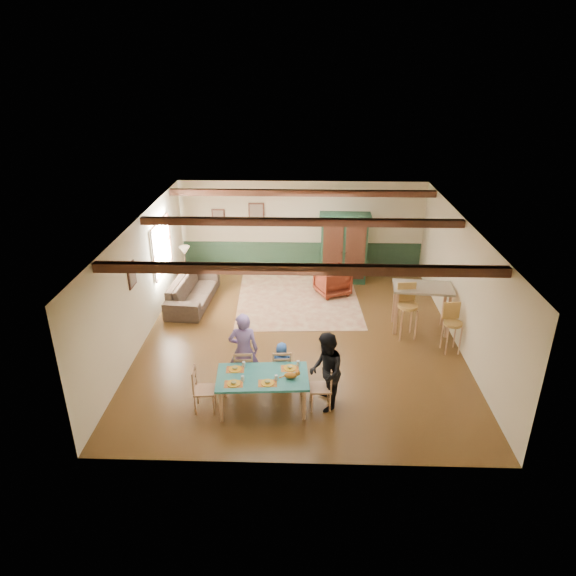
{
  "coord_description": "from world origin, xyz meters",
  "views": [
    {
      "loc": [
        0.05,
        -10.23,
        5.83
      ],
      "look_at": [
        -0.28,
        0.17,
        1.15
      ],
      "focal_mm": 32.0,
      "sensor_mm": 36.0,
      "label": 1
    }
  ],
  "objects_px": {
    "end_table": "(187,275)",
    "counter_table": "(421,308)",
    "dining_chair_far_right": "(282,368)",
    "armchair": "(332,281)",
    "dining_chair_far_left": "(244,368)",
    "person_woman": "(326,372)",
    "table_lamp": "(185,256)",
    "bar_stool_left": "(407,312)",
    "dining_chair_end_right": "(320,387)",
    "person_child": "(282,364)",
    "cat": "(291,375)",
    "dining_table": "(263,392)",
    "dining_chair_end_left": "(205,389)",
    "armoire": "(344,248)",
    "bar_stool_right": "(452,329)",
    "person_man": "(244,351)",
    "sofa": "(193,291)"
  },
  "relations": [
    {
      "from": "person_man",
      "to": "person_child",
      "type": "xyz_separation_m",
      "value": [
        0.72,
        0.05,
        -0.32
      ]
    },
    {
      "from": "armchair",
      "to": "dining_table",
      "type": "bearing_deg",
      "value": 48.89
    },
    {
      "from": "dining_chair_end_left",
      "to": "end_table",
      "type": "relative_size",
      "value": 1.46
    },
    {
      "from": "dining_chair_far_left",
      "to": "end_table",
      "type": "distance_m",
      "value": 5.33
    },
    {
      "from": "dining_table",
      "to": "end_table",
      "type": "xyz_separation_m",
      "value": [
        -2.56,
        5.5,
        -0.04
      ]
    },
    {
      "from": "table_lamp",
      "to": "bar_stool_left",
      "type": "bearing_deg",
      "value": -26.49
    },
    {
      "from": "dining_chair_far_right",
      "to": "bar_stool_left",
      "type": "height_order",
      "value": "bar_stool_left"
    },
    {
      "from": "dining_chair_end_right",
      "to": "armchair",
      "type": "height_order",
      "value": "dining_chair_end_right"
    },
    {
      "from": "dining_chair_end_left",
      "to": "armoire",
      "type": "bearing_deg",
      "value": -29.51
    },
    {
      "from": "person_child",
      "to": "bar_stool_right",
      "type": "height_order",
      "value": "bar_stool_right"
    },
    {
      "from": "end_table",
      "to": "counter_table",
      "type": "height_order",
      "value": "counter_table"
    },
    {
      "from": "dining_chair_end_right",
      "to": "end_table",
      "type": "xyz_separation_m",
      "value": [
        -3.6,
        5.43,
        -0.13
      ]
    },
    {
      "from": "person_child",
      "to": "bar_stool_left",
      "type": "xyz_separation_m",
      "value": [
        2.73,
        1.96,
        0.18
      ]
    },
    {
      "from": "dining_chair_far_left",
      "to": "table_lamp",
      "type": "xyz_separation_m",
      "value": [
        -2.16,
        4.88,
        0.43
      ]
    },
    {
      "from": "dining_chair_end_left",
      "to": "bar_stool_left",
      "type": "distance_m",
      "value": 4.94
    },
    {
      "from": "cat",
      "to": "bar_stool_left",
      "type": "bearing_deg",
      "value": 43.48
    },
    {
      "from": "person_man",
      "to": "end_table",
      "type": "distance_m",
      "value": 5.29
    },
    {
      "from": "dining_table",
      "to": "dining_chair_far_right",
      "type": "relative_size",
      "value": 1.89
    },
    {
      "from": "counter_table",
      "to": "armoire",
      "type": "bearing_deg",
      "value": 119.65
    },
    {
      "from": "dining_table",
      "to": "person_man",
      "type": "bearing_deg",
      "value": 120.45
    },
    {
      "from": "bar_stool_left",
      "to": "dining_chair_end_right",
      "type": "bearing_deg",
      "value": -134.65
    },
    {
      "from": "person_man",
      "to": "table_lamp",
      "type": "height_order",
      "value": "person_man"
    },
    {
      "from": "dining_chair_far_left",
      "to": "person_woman",
      "type": "distance_m",
      "value": 1.65
    },
    {
      "from": "cat",
      "to": "dining_chair_end_left",
      "type": "bearing_deg",
      "value": 176.63
    },
    {
      "from": "counter_table",
      "to": "dining_table",
      "type": "bearing_deg",
      "value": -138.11
    },
    {
      "from": "dining_chair_far_left",
      "to": "armchair",
      "type": "xyz_separation_m",
      "value": [
        1.89,
        4.38,
        -0.06
      ]
    },
    {
      "from": "dining_chair_far_right",
      "to": "cat",
      "type": "height_order",
      "value": "dining_chair_far_right"
    },
    {
      "from": "person_child",
      "to": "cat",
      "type": "relative_size",
      "value": 2.79
    },
    {
      "from": "counter_table",
      "to": "dining_chair_far_left",
      "type": "bearing_deg",
      "value": -147.41
    },
    {
      "from": "cat",
      "to": "bar_stool_left",
      "type": "xyz_separation_m",
      "value": [
        2.54,
        2.76,
        -0.12
      ]
    },
    {
      "from": "dining_chair_far_right",
      "to": "sofa",
      "type": "distance_m",
      "value": 4.4
    },
    {
      "from": "dining_table",
      "to": "bar_stool_right",
      "type": "distance_m",
      "value": 4.43
    },
    {
      "from": "armchair",
      "to": "table_lamp",
      "type": "relative_size",
      "value": 1.51
    },
    {
      "from": "dining_chair_far_left",
      "to": "person_woman",
      "type": "height_order",
      "value": "person_woman"
    },
    {
      "from": "person_child",
      "to": "armchair",
      "type": "bearing_deg",
      "value": -109.27
    },
    {
      "from": "dining_chair_far_right",
      "to": "person_child",
      "type": "xyz_separation_m",
      "value": [
        -0.0,
        0.07,
        0.02
      ]
    },
    {
      "from": "dining_table",
      "to": "armchair",
      "type": "xyz_separation_m",
      "value": [
        1.48,
        5.0,
        0.03
      ]
    },
    {
      "from": "person_child",
      "to": "armoire",
      "type": "distance_m",
      "value": 5.38
    },
    {
      "from": "person_man",
      "to": "armoire",
      "type": "distance_m",
      "value": 5.65
    },
    {
      "from": "dining_chair_end_right",
      "to": "person_woman",
      "type": "bearing_deg",
      "value": 90.0
    },
    {
      "from": "bar_stool_right",
      "to": "table_lamp",
      "type": "bearing_deg",
      "value": 145.33
    },
    {
      "from": "dining_chair_far_right",
      "to": "armchair",
      "type": "relative_size",
      "value": 1.05
    },
    {
      "from": "dining_chair_far_left",
      "to": "table_lamp",
      "type": "distance_m",
      "value": 5.35
    },
    {
      "from": "sofa",
      "to": "table_lamp",
      "type": "distance_m",
      "value": 1.35
    },
    {
      "from": "armchair",
      "to": "bar_stool_left",
      "type": "bearing_deg",
      "value": 99.63
    },
    {
      "from": "dining_chair_end_left",
      "to": "dining_chair_end_right",
      "type": "height_order",
      "value": "same"
    },
    {
      "from": "table_lamp",
      "to": "counter_table",
      "type": "relative_size",
      "value": 0.41
    },
    {
      "from": "person_woman",
      "to": "person_child",
      "type": "height_order",
      "value": "person_woman"
    },
    {
      "from": "dining_chair_end_right",
      "to": "armchair",
      "type": "relative_size",
      "value": 1.05
    },
    {
      "from": "dining_chair_end_left",
      "to": "person_child",
      "type": "distance_m",
      "value": 1.57
    }
  ]
}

